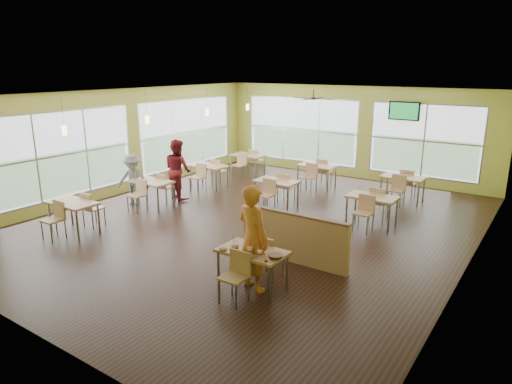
% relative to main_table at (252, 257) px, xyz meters
% --- Properties ---
extents(room, '(12.00, 12.04, 3.20)m').
position_rel_main_table_xyz_m(room, '(-2.00, 3.00, 0.97)').
color(room, black).
rests_on(room, ground).
extents(window_bays, '(9.24, 10.24, 2.38)m').
position_rel_main_table_xyz_m(window_bays, '(-4.65, 6.08, 0.85)').
color(window_bays, white).
rests_on(window_bays, room).
extents(main_table, '(1.22, 1.52, 0.87)m').
position_rel_main_table_xyz_m(main_table, '(0.00, 0.00, 0.00)').
color(main_table, tan).
rests_on(main_table, floor).
extents(half_wall_divider, '(2.40, 0.14, 1.04)m').
position_rel_main_table_xyz_m(half_wall_divider, '(0.00, 1.45, -0.11)').
color(half_wall_divider, tan).
rests_on(half_wall_divider, floor).
extents(dining_tables, '(6.92, 8.72, 0.87)m').
position_rel_main_table_xyz_m(dining_tables, '(-3.05, 4.71, -0.00)').
color(dining_tables, tan).
rests_on(dining_tables, floor).
extents(pendant_lights, '(0.11, 7.31, 0.86)m').
position_rel_main_table_xyz_m(pendant_lights, '(-5.20, 3.68, 1.82)').
color(pendant_lights, '#2D2119').
rests_on(pendant_lights, ceiling).
extents(ceiling_fan, '(1.25, 1.25, 0.29)m').
position_rel_main_table_xyz_m(ceiling_fan, '(-2.00, 6.00, 2.32)').
color(ceiling_fan, '#2D2119').
rests_on(ceiling_fan, ceiling).
extents(tv_backwall, '(1.00, 0.07, 0.60)m').
position_rel_main_table_xyz_m(tv_backwall, '(-0.20, 8.90, 1.82)').
color(tv_backwall, black).
rests_on(tv_backwall, wall_back).
extents(man_plaid, '(0.81, 0.65, 1.93)m').
position_rel_main_table_xyz_m(man_plaid, '(-0.01, 0.04, 0.33)').
color(man_plaid, '#D04117').
rests_on(man_plaid, floor).
extents(patron_maroon, '(1.02, 0.88, 1.79)m').
position_rel_main_table_xyz_m(patron_maroon, '(-5.13, 3.50, 0.27)').
color(patron_maroon, maroon).
rests_on(patron_maroon, floor).
extents(patron_grey, '(1.08, 0.87, 1.45)m').
position_rel_main_table_xyz_m(patron_grey, '(-5.82, 2.37, 0.10)').
color(patron_grey, slate).
rests_on(patron_grey, floor).
extents(cup_blue, '(0.09, 0.09, 0.33)m').
position_rel_main_table_xyz_m(cup_blue, '(-0.26, -0.20, 0.19)').
color(cup_blue, white).
rests_on(cup_blue, main_table).
extents(cup_yellow, '(0.09, 0.09, 0.32)m').
position_rel_main_table_xyz_m(cup_yellow, '(-0.22, -0.18, 0.18)').
color(cup_yellow, white).
rests_on(cup_yellow, main_table).
extents(cup_red_near, '(0.10, 0.10, 0.34)m').
position_rel_main_table_xyz_m(cup_red_near, '(0.07, -0.17, 0.19)').
color(cup_red_near, white).
rests_on(cup_red_near, main_table).
extents(cup_red_far, '(0.09, 0.09, 0.32)m').
position_rel_main_table_xyz_m(cup_red_far, '(0.27, -0.17, 0.18)').
color(cup_red_far, white).
rests_on(cup_red_far, main_table).
extents(food_basket, '(0.25, 0.25, 0.06)m').
position_rel_main_table_xyz_m(food_basket, '(0.51, -0.05, 0.15)').
color(food_basket, black).
rests_on(food_basket, main_table).
extents(ketchup_cup, '(0.06, 0.06, 0.02)m').
position_rel_main_table_xyz_m(ketchup_cup, '(0.46, -0.27, 0.13)').
color(ketchup_cup, '#A70900').
rests_on(ketchup_cup, main_table).
extents(wrapper_left, '(0.17, 0.16, 0.04)m').
position_rel_main_table_xyz_m(wrapper_left, '(-0.43, -0.28, 0.14)').
color(wrapper_left, '#9C6F4B').
rests_on(wrapper_left, main_table).
extents(wrapper_mid, '(0.23, 0.21, 0.05)m').
position_rel_main_table_xyz_m(wrapper_mid, '(0.02, 0.06, 0.15)').
color(wrapper_mid, '#9C6F4B').
rests_on(wrapper_mid, main_table).
extents(wrapper_right, '(0.18, 0.17, 0.04)m').
position_rel_main_table_xyz_m(wrapper_right, '(0.15, -0.30, 0.14)').
color(wrapper_right, '#9C6F4B').
rests_on(wrapper_right, main_table).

